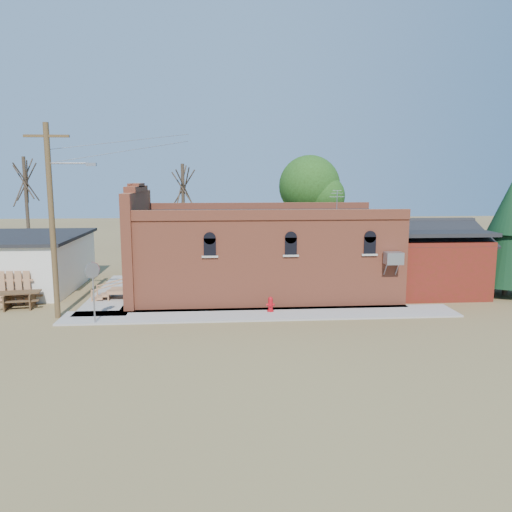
{
  "coord_description": "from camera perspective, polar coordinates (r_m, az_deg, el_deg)",
  "views": [
    {
      "loc": [
        -0.58,
        -22.3,
        6.58
      ],
      "look_at": [
        1.42,
        4.0,
        2.4
      ],
      "focal_mm": 35.0,
      "sensor_mm": 36.0,
      "label": 1
    }
  ],
  "objects": [
    {
      "name": "sidewalk_west",
      "position": [
        29.6,
        -15.43,
        -4.09
      ],
      "size": [
        2.6,
        10.0,
        0.08
      ],
      "primitive_type": "cube",
      "color": "#9E9991",
      "rests_on": "ground"
    },
    {
      "name": "stop_sign",
      "position": [
        23.4,
        -18.16,
        -2.2
      ],
      "size": [
        0.55,
        0.61,
        2.77
      ],
      "rotation": [
        0.0,
        0.0,
        0.4
      ],
      "color": "gray",
      "rests_on": "sidewalk_south"
    },
    {
      "name": "picnic_table",
      "position": [
        28.08,
        -25.39,
        -4.29
      ],
      "size": [
        2.21,
        1.8,
        0.83
      ],
      "rotation": [
        0.0,
        0.0,
        0.16
      ],
      "color": "#4E361F",
      "rests_on": "ground"
    },
    {
      "name": "tree_bare_far",
      "position": [
        38.7,
        -24.9,
        7.86
      ],
      "size": [
        2.8,
        2.8,
        8.16
      ],
      "color": "#4D3C2C",
      "rests_on": "ground"
    },
    {
      "name": "ground",
      "position": [
        23.26,
        -2.78,
        -7.44
      ],
      "size": [
        120.0,
        120.0,
        0.0
      ],
      "primitive_type": "plane",
      "color": "brown",
      "rests_on": "ground"
    },
    {
      "name": "utility_pole",
      "position": [
        24.75,
        -22.2,
        4.15
      ],
      "size": [
        3.12,
        0.26,
        9.0
      ],
      "color": "#4A331D",
      "rests_on": "ground"
    },
    {
      "name": "fire_hydrant",
      "position": [
        24.47,
        1.67,
        -5.53
      ],
      "size": [
        0.42,
        0.39,
        0.73
      ],
      "rotation": [
        0.0,
        0.0,
        -0.17
      ],
      "color": "#BA0A14",
      "rests_on": "sidewalk_south"
    },
    {
      "name": "red_shed",
      "position": [
        30.61,
        18.93,
        0.42
      ],
      "size": [
        5.4,
        6.4,
        4.3
      ],
      "color": "#59200F",
      "rests_on": "ground"
    },
    {
      "name": "tree_leafy",
      "position": [
        36.4,
        6.12,
        7.94
      ],
      "size": [
        4.4,
        4.4,
        8.15
      ],
      "color": "#4D3C2C",
      "rests_on": "ground"
    },
    {
      "name": "trash_barrel",
      "position": [
        28.05,
        -13.97,
        -3.84
      ],
      "size": [
        0.61,
        0.61,
        0.79
      ],
      "primitive_type": "cylinder",
      "rotation": [
        0.0,
        0.0,
        0.23
      ],
      "color": "navy",
      "rests_on": "sidewalk_west"
    },
    {
      "name": "sidewalk_south",
      "position": [
        24.19,
        0.74,
        -6.68
      ],
      "size": [
        19.0,
        2.2,
        0.08
      ],
      "primitive_type": "cube",
      "color": "#9E9991",
      "rests_on": "ground"
    },
    {
      "name": "brick_bar",
      "position": [
        28.2,
        0.21,
        0.36
      ],
      "size": [
        16.4,
        7.97,
        6.3
      ],
      "color": "#BA5638",
      "rests_on": "ground"
    },
    {
      "name": "evergreen_tree",
      "position": [
        30.96,
        26.99,
        2.71
      ],
      "size": [
        3.6,
        3.6,
        6.5
      ],
      "color": "#4D3C2C",
      "rests_on": "ground"
    },
    {
      "name": "tree_bare_near",
      "position": [
        35.39,
        -8.36,
        7.91
      ],
      "size": [
        2.8,
        2.8,
        7.65
      ],
      "color": "#4D3C2C",
      "rests_on": "ground"
    }
  ]
}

